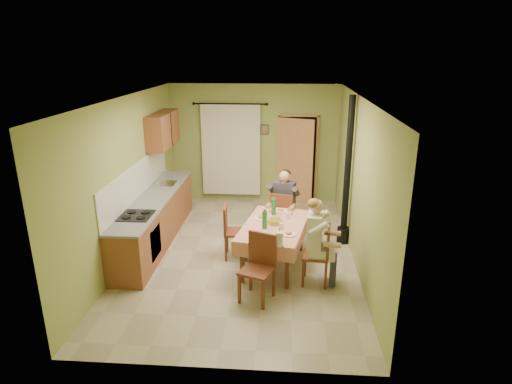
# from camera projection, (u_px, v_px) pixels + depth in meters

# --- Properties ---
(floor) EXTENTS (4.00, 6.00, 0.01)m
(floor) POSITION_uv_depth(u_px,v_px,m) (242.00, 253.00, 7.85)
(floor) COLOR tan
(floor) RESTS_ON ground
(room_shell) EXTENTS (4.04, 6.04, 2.82)m
(room_shell) POSITION_uv_depth(u_px,v_px,m) (241.00, 156.00, 7.27)
(room_shell) COLOR #94A253
(room_shell) RESTS_ON ground
(kitchen_run) EXTENTS (0.64, 3.64, 1.56)m
(kitchen_run) POSITION_uv_depth(u_px,v_px,m) (155.00, 218.00, 8.18)
(kitchen_run) COLOR brown
(kitchen_run) RESTS_ON ground
(upper_cabinets) EXTENTS (0.35, 1.40, 0.70)m
(upper_cabinets) POSITION_uv_depth(u_px,v_px,m) (163.00, 130.00, 8.96)
(upper_cabinets) COLOR brown
(upper_cabinets) RESTS_ON room_shell
(curtain) EXTENTS (1.70, 0.07, 2.22)m
(curtain) POSITION_uv_depth(u_px,v_px,m) (231.00, 150.00, 10.23)
(curtain) COLOR black
(curtain) RESTS_ON ground
(doorway) EXTENTS (0.96, 0.37, 2.15)m
(doorway) POSITION_uv_depth(u_px,v_px,m) (297.00, 160.00, 10.18)
(doorway) COLOR black
(doorway) RESTS_ON ground
(dining_table) EXTENTS (1.28, 1.80, 0.76)m
(dining_table) POSITION_uv_depth(u_px,v_px,m) (274.00, 245.00, 7.28)
(dining_table) COLOR tan
(dining_table) RESTS_ON ground
(tableware) EXTENTS (0.72, 1.64, 0.33)m
(tableware) POSITION_uv_depth(u_px,v_px,m) (274.00, 223.00, 7.04)
(tableware) COLOR white
(tableware) RESTS_ON dining_table
(chair_far) EXTENTS (0.54, 0.54, 1.01)m
(chair_far) POSITION_uv_depth(u_px,v_px,m) (283.00, 226.00, 8.27)
(chair_far) COLOR brown
(chair_far) RESTS_ON ground
(chair_near) EXTENTS (0.57, 0.57, 1.00)m
(chair_near) POSITION_uv_depth(u_px,v_px,m) (257.00, 282.00, 6.31)
(chair_near) COLOR brown
(chair_near) RESTS_ON ground
(chair_right) EXTENTS (0.45, 0.45, 0.96)m
(chair_right) POSITION_uv_depth(u_px,v_px,m) (316.00, 266.00, 6.75)
(chair_right) COLOR brown
(chair_right) RESTS_ON ground
(chair_left) EXTENTS (0.44, 0.44, 0.97)m
(chair_left) POSITION_uv_depth(u_px,v_px,m) (236.00, 242.00, 7.61)
(chair_left) COLOR brown
(chair_left) RESTS_ON ground
(man_far) EXTENTS (0.64, 0.56, 1.39)m
(man_far) POSITION_uv_depth(u_px,v_px,m) (284.00, 198.00, 8.10)
(man_far) COLOR #38333D
(man_far) RESTS_ON chair_far
(man_right) EXTENTS (0.50, 0.61, 1.39)m
(man_right) POSITION_uv_depth(u_px,v_px,m) (317.00, 232.00, 6.57)
(man_right) COLOR silver
(man_right) RESTS_ON chair_right
(stove_flue) EXTENTS (0.24, 0.24, 2.80)m
(stove_flue) POSITION_uv_depth(u_px,v_px,m) (346.00, 192.00, 7.96)
(stove_flue) COLOR black
(stove_flue) RESTS_ON ground
(picture_back) EXTENTS (0.19, 0.03, 0.23)m
(picture_back) POSITION_uv_depth(u_px,v_px,m) (265.00, 129.00, 10.08)
(picture_back) COLOR black
(picture_back) RESTS_ON room_shell
(picture_right) EXTENTS (0.03, 0.31, 0.21)m
(picture_right) POSITION_uv_depth(u_px,v_px,m) (349.00, 142.00, 8.26)
(picture_right) COLOR brown
(picture_right) RESTS_ON room_shell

